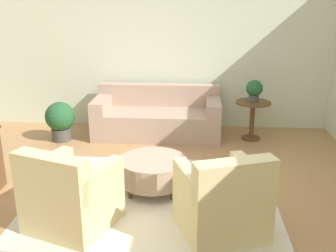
{
  "coord_description": "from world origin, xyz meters",
  "views": [
    {
      "loc": [
        0.49,
        -4.3,
        2.37
      ],
      "look_at": [
        0.15,
        0.55,
        0.75
      ],
      "focal_mm": 42.0,
      "sensor_mm": 36.0,
      "label": 1
    }
  ],
  "objects_px": {
    "armchair_right": "(223,202)",
    "potted_plant_on_side_table": "(254,90)",
    "side_table": "(253,113)",
    "ottoman_table": "(153,170)",
    "couch": "(157,118)",
    "potted_plant_floor": "(60,119)",
    "armchair_left": "(70,197)"
  },
  "relations": [
    {
      "from": "armchair_left",
      "to": "potted_plant_on_side_table",
      "type": "bearing_deg",
      "value": 51.81
    },
    {
      "from": "potted_plant_on_side_table",
      "to": "ottoman_table",
      "type": "bearing_deg",
      "value": -126.95
    },
    {
      "from": "couch",
      "to": "armchair_left",
      "type": "distance_m",
      "value": 3.07
    },
    {
      "from": "potted_plant_on_side_table",
      "to": "potted_plant_floor",
      "type": "bearing_deg",
      "value": -174.94
    },
    {
      "from": "armchair_left",
      "to": "armchair_right",
      "type": "height_order",
      "value": "same"
    },
    {
      "from": "armchair_left",
      "to": "potted_plant_floor",
      "type": "relative_size",
      "value": 1.53
    },
    {
      "from": "armchair_right",
      "to": "potted_plant_floor",
      "type": "bearing_deg",
      "value": 134.65
    },
    {
      "from": "side_table",
      "to": "armchair_right",
      "type": "bearing_deg",
      "value": -103.24
    },
    {
      "from": "ottoman_table",
      "to": "couch",
      "type": "bearing_deg",
      "value": 93.97
    },
    {
      "from": "armchair_left",
      "to": "potted_plant_floor",
      "type": "height_order",
      "value": "armchair_left"
    },
    {
      "from": "armchair_right",
      "to": "potted_plant_on_side_table",
      "type": "bearing_deg",
      "value": 76.76
    },
    {
      "from": "potted_plant_on_side_table",
      "to": "armchair_left",
      "type": "bearing_deg",
      "value": -128.19
    },
    {
      "from": "armchair_right",
      "to": "ottoman_table",
      "type": "height_order",
      "value": "armchair_right"
    },
    {
      "from": "side_table",
      "to": "ottoman_table",
      "type": "bearing_deg",
      "value": -126.95
    },
    {
      "from": "couch",
      "to": "armchair_left",
      "type": "xyz_separation_m",
      "value": [
        -0.64,
        -3.0,
        0.04
      ]
    },
    {
      "from": "armchair_right",
      "to": "couch",
      "type": "bearing_deg",
      "value": 107.73
    },
    {
      "from": "ottoman_table",
      "to": "potted_plant_on_side_table",
      "type": "relative_size",
      "value": 2.31
    },
    {
      "from": "armchair_right",
      "to": "potted_plant_floor",
      "type": "height_order",
      "value": "armchair_right"
    },
    {
      "from": "armchair_right",
      "to": "potted_plant_floor",
      "type": "xyz_separation_m",
      "value": [
        -2.58,
        2.61,
        0.02
      ]
    },
    {
      "from": "couch",
      "to": "potted_plant_on_side_table",
      "type": "distance_m",
      "value": 1.74
    },
    {
      "from": "couch",
      "to": "potted_plant_on_side_table",
      "type": "xyz_separation_m",
      "value": [
        1.64,
        -0.11,
        0.56
      ]
    },
    {
      "from": "couch",
      "to": "armchair_right",
      "type": "relative_size",
      "value": 2.13
    },
    {
      "from": "armchair_left",
      "to": "side_table",
      "type": "xyz_separation_m",
      "value": [
        2.28,
        2.9,
        0.1
      ]
    },
    {
      "from": "couch",
      "to": "ottoman_table",
      "type": "height_order",
      "value": "couch"
    },
    {
      "from": "armchair_right",
      "to": "potted_plant_floor",
      "type": "relative_size",
      "value": 1.53
    },
    {
      "from": "couch",
      "to": "armchair_right",
      "type": "bearing_deg",
      "value": -72.27
    },
    {
      "from": "ottoman_table",
      "to": "side_table",
      "type": "height_order",
      "value": "side_table"
    },
    {
      "from": "ottoman_table",
      "to": "potted_plant_floor",
      "type": "height_order",
      "value": "potted_plant_floor"
    },
    {
      "from": "ottoman_table",
      "to": "side_table",
      "type": "bearing_deg",
      "value": 53.05
    },
    {
      "from": "couch",
      "to": "potted_plant_floor",
      "type": "bearing_deg",
      "value": -166.28
    },
    {
      "from": "armchair_left",
      "to": "side_table",
      "type": "height_order",
      "value": "armchair_left"
    },
    {
      "from": "ottoman_table",
      "to": "potted_plant_floor",
      "type": "distance_m",
      "value": 2.45
    }
  ]
}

